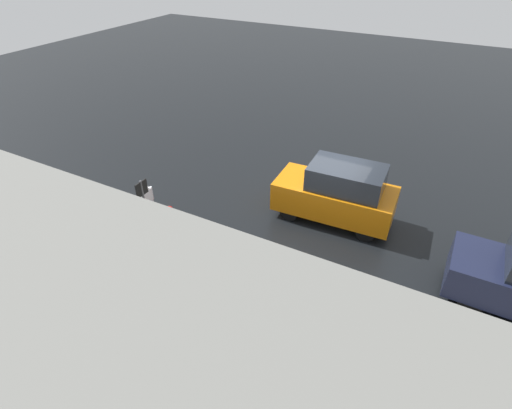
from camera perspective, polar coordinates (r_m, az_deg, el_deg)
name	(u,v)px	position (r m, az deg, el deg)	size (l,w,h in m)	color
ground_plane	(320,216)	(13.96, 9.09, -1.65)	(60.00, 60.00, 0.00)	black
kerb_strip	(264,297)	(11.01, 1.19, -13.05)	(24.00, 3.20, 0.04)	gray
moving_hatchback	(337,193)	(13.38, 11.55, 1.62)	(3.98, 1.89, 2.06)	orange
fire_hydrant	(170,217)	(13.39, -12.14, -1.71)	(0.42, 0.31, 0.80)	red
pedestrian	(146,197)	(14.04, -15.42, 1.04)	(0.30, 0.56, 1.22)	silver
metal_railing	(270,336)	(9.33, 2.04, -18.25)	(8.96, 0.04, 1.05)	#B7BABF
sign_post	(145,205)	(11.99, -15.60, -0.11)	(0.07, 0.44, 2.40)	#4C4C51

